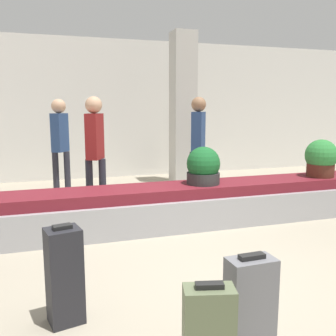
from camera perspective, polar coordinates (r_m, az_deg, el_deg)
The scene contains 11 objects.
ground_plane at distance 3.82m, azimuth 8.31°, elevation -16.47°, with size 18.00×18.00×0.00m, color #9E937F.
back_wall at distance 8.98m, azimuth -7.88°, elevation 8.84°, with size 18.00×0.06×3.20m.
carousel at distance 5.25m, azimuth 0.00°, elevation -5.94°, with size 7.93×0.82×0.58m.
pillar at distance 8.06m, azimuth 2.28°, elevation 8.88°, with size 0.48×0.48×3.20m.
suitcase_2 at distance 3.08m, azimuth -15.50°, elevation -15.52°, with size 0.29×0.27×0.78m.
suitcase_3 at distance 2.60m, azimuth 12.35°, elevation -20.67°, with size 0.31×0.18×0.75m.
potted_plant_0 at distance 6.30m, azimuth 22.28°, elevation 1.34°, with size 0.49×0.49×0.58m.
potted_plant_1 at distance 5.30m, azimuth 5.40°, elevation 0.14°, with size 0.47×0.47×0.53m.
traveler_0 at distance 6.98m, azimuth -16.12°, elevation 4.27°, with size 0.33×0.37×1.80m.
traveler_1 at distance 6.56m, azimuth 4.63°, elevation 4.52°, with size 0.33×0.36×1.83m.
traveler_2 at distance 5.78m, azimuth -11.08°, elevation 3.61°, with size 0.31×0.37×1.81m.
Camera 1 is at (-1.54, -3.08, 1.65)m, focal length 40.00 mm.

